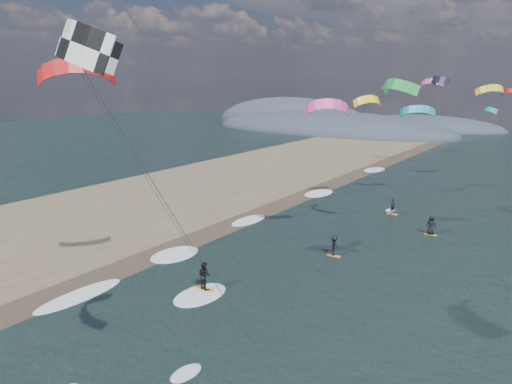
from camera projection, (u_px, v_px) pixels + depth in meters
The scene contains 8 objects.
sand_strip at pixel (21, 241), 42.62m from camera, with size 26.00×240.00×0.00m, color brown.
wet_sand_strip at pixel (115, 271), 36.00m from camera, with size 3.00×240.00×0.00m, color #382D23.
coastal_hills at pixel (324, 127), 132.56m from camera, with size 80.00×41.00×15.00m.
kitesurfer_near_a at pixel (121, 142), 15.68m from camera, with size 7.63×9.29×15.89m.
kitesurfer_near_b at pixel (119, 140), 28.50m from camera, with size 7.02×9.47×15.30m.
far_kitesurfers at pixel (382, 231), 42.64m from camera, with size 6.22×15.14×1.77m.
bg_kite_field at pixel (451, 92), 62.02m from camera, with size 13.28×71.24×6.51m.
shoreline_surf at pixel (173, 256), 39.15m from camera, with size 2.40×79.40×0.11m.
Camera 1 is at (15.50, -11.99, 13.92)m, focal length 35.00 mm.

